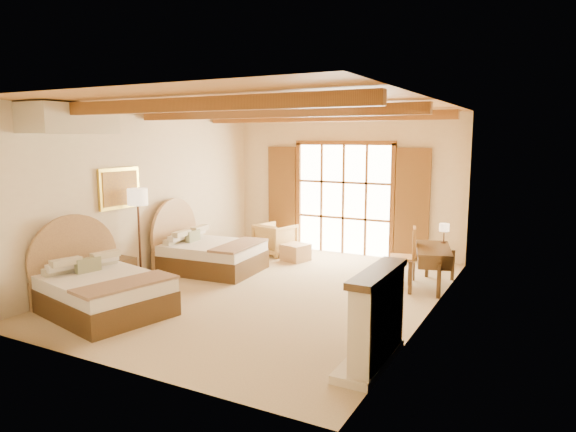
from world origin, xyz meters
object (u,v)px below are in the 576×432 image
Objects in this scene: bed_far at (206,252)px; desk at (433,266)px; armchair at (275,239)px; bed_near at (97,288)px; nightstand at (120,273)px.

bed_far reaches higher than desk.
armchair is at bearing 150.67° from desk.
bed_near reaches higher than armchair.
armchair is at bearing 69.18° from bed_far.
desk is at bearing 32.28° from nightstand.
bed_near is 1.11× the size of bed_far.
armchair reaches higher than nightstand.
bed_near is 4.76m from armchair.
nightstand is at bearing 85.10° from armchair.
desk is (4.97, 2.64, 0.12)m from nightstand.
armchair is 0.55× the size of desk.
bed_near is at bearing -53.76° from nightstand.
nightstand is (-0.71, 1.14, -0.12)m from bed_near.
bed_far is 3.78× the size of nightstand.
bed_near is at bearing 97.65° from armchair.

